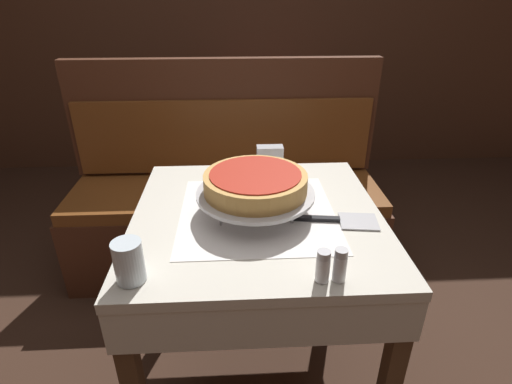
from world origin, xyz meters
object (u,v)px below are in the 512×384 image
object	(u,v)px
condiment_caddy	(265,85)
water_glass_near	(129,261)
napkin_holder	(270,157)
pepper_shaker	(340,265)
dining_table_front	(257,240)
salt_shaker	(323,266)
dining_table_rear	(266,106)
booth_bench	(227,210)
pizza_pan_stand	(255,195)
pizza_server	(334,220)
deep_dish_pizza	(255,183)

from	to	relation	value
condiment_caddy	water_glass_near	bearing A→B (deg)	-103.44
napkin_holder	condiment_caddy	bearing A→B (deg)	86.41
napkin_holder	condiment_caddy	world-z (taller)	condiment_caddy
pepper_shaker	napkin_holder	size ratio (longest dim) A/B	0.87
dining_table_front	salt_shaker	size ratio (longest dim) A/B	9.23
dining_table_rear	water_glass_near	size ratio (longest dim) A/B	6.91
dining_table_rear	pepper_shaker	size ratio (longest dim) A/B	8.47
dining_table_rear	napkin_holder	bearing A→B (deg)	-93.84
water_glass_near	booth_bench	bearing A→B (deg)	79.05
pizza_pan_stand	napkin_holder	xyz separation A→B (m)	(0.07, 0.35, -0.02)
pizza_pan_stand	condiment_caddy	bearing A→B (deg)	84.65
pepper_shaker	condiment_caddy	size ratio (longest dim) A/B	0.59
dining_table_rear	pizza_pan_stand	distance (m)	1.71
pizza_server	water_glass_near	distance (m)	0.60
pepper_shaker	pizza_server	bearing A→B (deg)	79.15
pizza_server	deep_dish_pizza	bearing A→B (deg)	166.15
napkin_holder	dining_table_rear	bearing A→B (deg)	86.16
dining_table_front	pepper_shaker	size ratio (longest dim) A/B	8.88
pizza_pan_stand	deep_dish_pizza	size ratio (longest dim) A/B	1.16
pizza_pan_stand	pizza_server	world-z (taller)	pizza_pan_stand
pizza_pan_stand	deep_dish_pizza	world-z (taller)	deep_dish_pizza
condiment_caddy	pizza_server	bearing A→B (deg)	-87.44
booth_bench	napkin_holder	xyz separation A→B (m)	(0.18, -0.41, 0.46)
dining_table_rear	condiment_caddy	size ratio (longest dim) A/B	4.96
pepper_shaker	condiment_caddy	distance (m)	2.00
pepper_shaker	booth_bench	bearing A→B (deg)	105.15
water_glass_near	pizza_pan_stand	bearing A→B (deg)	43.53
pizza_server	pepper_shaker	world-z (taller)	pepper_shaker
salt_shaker	deep_dish_pizza	bearing A→B (deg)	113.59
salt_shaker	condiment_caddy	bearing A→B (deg)	89.58
napkin_holder	salt_shaker	bearing A→B (deg)	-84.16
pizza_server	salt_shaker	distance (m)	0.29
pizza_server	condiment_caddy	distance (m)	1.73
pizza_pan_stand	condiment_caddy	size ratio (longest dim) A/B	2.44
condiment_caddy	deep_dish_pizza	bearing A→B (deg)	-95.35
booth_bench	dining_table_front	bearing A→B (deg)	-81.20
pizza_pan_stand	condiment_caddy	xyz separation A→B (m)	(0.16, 1.67, -0.03)
dining_table_front	deep_dish_pizza	distance (m)	0.21
dining_table_rear	booth_bench	world-z (taller)	booth_bench
dining_table_front	deep_dish_pizza	world-z (taller)	deep_dish_pizza
dining_table_rear	pepper_shaker	bearing A→B (deg)	-89.46
pizza_pan_stand	condiment_caddy	world-z (taller)	condiment_caddy
pizza_server	water_glass_near	world-z (taller)	water_glass_near
napkin_holder	pizza_pan_stand	bearing A→B (deg)	-102.00
booth_bench	salt_shaker	distance (m)	1.20
pizza_pan_stand	condiment_caddy	distance (m)	1.68
dining_table_front	water_glass_near	xyz separation A→B (m)	(-0.32, -0.30, 0.16)
napkin_holder	condiment_caddy	xyz separation A→B (m)	(0.08, 1.33, -0.01)
pizza_server	napkin_holder	bearing A→B (deg)	111.70
dining_table_front	napkin_holder	distance (m)	0.38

